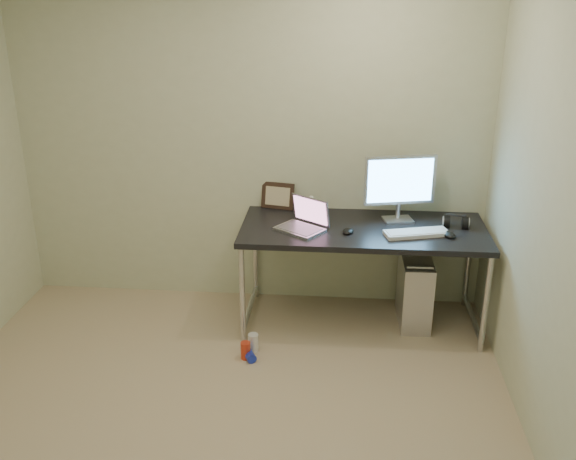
# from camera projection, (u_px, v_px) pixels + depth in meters

# --- Properties ---
(floor) EXTENTS (3.50, 3.50, 0.00)m
(floor) POSITION_uv_depth(u_px,v_px,m) (210.00, 438.00, 3.55)
(floor) COLOR tan
(floor) RESTS_ON ground
(wall_back) EXTENTS (3.50, 0.02, 2.50)m
(wall_back) POSITION_uv_depth(u_px,v_px,m) (250.00, 142.00, 4.71)
(wall_back) COLOR beige
(wall_back) RESTS_ON ground
(wall_right) EXTENTS (0.02, 3.50, 2.50)m
(wall_right) POSITION_uv_depth(u_px,v_px,m) (572.00, 240.00, 2.95)
(wall_right) COLOR beige
(wall_right) RESTS_ON ground
(desk) EXTENTS (1.71, 0.75, 0.75)m
(desk) POSITION_uv_depth(u_px,v_px,m) (363.00, 237.00, 4.51)
(desk) COLOR black
(desk) RESTS_ON ground
(tower_computer) EXTENTS (0.22, 0.49, 0.54)m
(tower_computer) POSITION_uv_depth(u_px,v_px,m) (414.00, 289.00, 4.68)
(tower_computer) COLOR silver
(tower_computer) RESTS_ON ground
(cable_a) EXTENTS (0.01, 0.16, 0.69)m
(cable_a) POSITION_uv_depth(u_px,v_px,m) (406.00, 256.00, 4.88)
(cable_a) COLOR black
(cable_a) RESTS_ON ground
(cable_b) EXTENTS (0.02, 0.11, 0.71)m
(cable_b) POSITION_uv_depth(u_px,v_px,m) (418.00, 260.00, 4.86)
(cable_b) COLOR black
(cable_b) RESTS_ON ground
(can_red) EXTENTS (0.08, 0.08, 0.12)m
(can_red) POSITION_uv_depth(u_px,v_px,m) (246.00, 350.00, 4.27)
(can_red) COLOR red
(can_red) RESTS_ON ground
(can_white) EXTENTS (0.07, 0.07, 0.13)m
(can_white) POSITION_uv_depth(u_px,v_px,m) (253.00, 343.00, 4.36)
(can_white) COLOR white
(can_white) RESTS_ON ground
(can_blue) EXTENTS (0.11, 0.13, 0.06)m
(can_blue) POSITION_uv_depth(u_px,v_px,m) (249.00, 355.00, 4.27)
(can_blue) COLOR #1D2FBE
(can_blue) RESTS_ON ground
(laptop) EXTENTS (0.40, 0.39, 0.21)m
(laptop) POSITION_uv_depth(u_px,v_px,m) (304.00, 222.00, 4.44)
(laptop) COLOR silver
(laptop) RESTS_ON desk
(monitor) EXTENTS (0.50, 0.19, 0.48)m
(monitor) POSITION_uv_depth(u_px,v_px,m) (400.00, 183.00, 4.50)
(monitor) COLOR silver
(monitor) RESTS_ON desk
(keyboard) EXTENTS (0.46, 0.25, 0.03)m
(keyboard) POSITION_uv_depth(u_px,v_px,m) (417.00, 233.00, 4.34)
(keyboard) COLOR silver
(keyboard) RESTS_ON desk
(mouse_right) EXTENTS (0.11, 0.14, 0.04)m
(mouse_right) POSITION_uv_depth(u_px,v_px,m) (449.00, 234.00, 4.31)
(mouse_right) COLOR black
(mouse_right) RESTS_ON desk
(mouse_left) EXTENTS (0.10, 0.13, 0.04)m
(mouse_left) POSITION_uv_depth(u_px,v_px,m) (348.00, 230.00, 4.38)
(mouse_left) COLOR black
(mouse_left) RESTS_ON desk
(headphones) EXTENTS (0.18, 0.11, 0.11)m
(headphones) POSITION_uv_depth(u_px,v_px,m) (456.00, 223.00, 4.48)
(headphones) COLOR black
(headphones) RESTS_ON desk
(picture_frame) EXTENTS (0.26, 0.12, 0.20)m
(picture_frame) POSITION_uv_depth(u_px,v_px,m) (278.00, 196.00, 4.81)
(picture_frame) COLOR black
(picture_frame) RESTS_ON desk
(webcam) EXTENTS (0.05, 0.04, 0.13)m
(webcam) POSITION_uv_depth(u_px,v_px,m) (311.00, 200.00, 4.73)
(webcam) COLOR silver
(webcam) RESTS_ON desk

